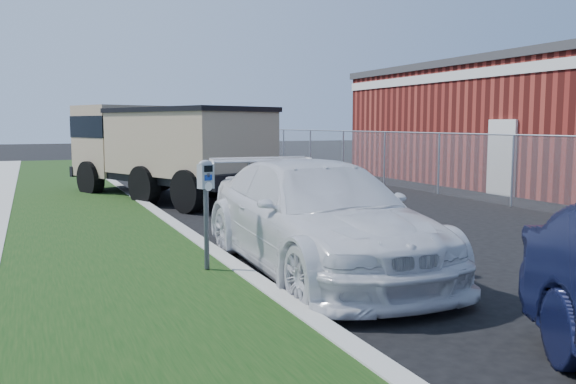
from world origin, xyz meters
name	(u,v)px	position (x,y,z in m)	size (l,w,h in m)	color
ground	(397,259)	(0.00, 0.00, 0.00)	(120.00, 120.00, 0.00)	black
streetside	(4,259)	(-5.57, 2.00, 0.07)	(6.12, 50.00, 0.15)	#98988F
chainlink_fence	(439,151)	(6.00, 7.00, 1.26)	(0.06, 30.06, 30.00)	slate
brick_building	(564,122)	(12.00, 8.00, 2.13)	(9.20, 14.20, 4.17)	maroon
parking_meter	(206,190)	(-3.02, -0.03, 1.20)	(0.23, 0.19, 1.47)	#3F4247
white_wagon	(317,216)	(-1.43, -0.15, 0.77)	(2.16, 5.32, 1.54)	silver
dump_truck	(163,146)	(-1.76, 8.95, 1.46)	(4.82, 7.04, 2.60)	black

